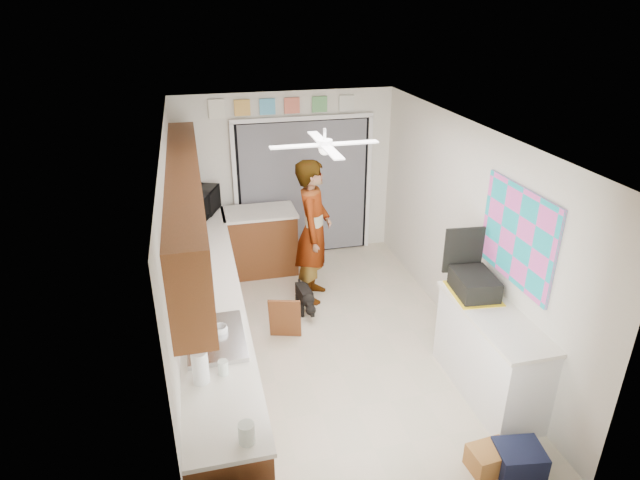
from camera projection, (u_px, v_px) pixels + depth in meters
floor at (328, 343)px, 6.28m from camera, size 5.00×5.00×0.00m
ceiling at (330, 132)px, 5.23m from camera, size 5.00×5.00×0.00m
wall_back at (287, 177)px, 7.96m from camera, size 3.20×0.00×3.20m
wall_front at (423, 403)px, 3.55m from camera, size 3.20×0.00×3.20m
wall_left at (176, 263)px, 5.41m from camera, size 0.00×5.00×5.00m
wall_right at (464, 232)px, 6.10m from camera, size 0.00×5.00×5.00m
left_base_cabinets at (213, 325)px, 5.81m from camera, size 0.60×4.80×0.90m
left_countertop at (210, 287)px, 5.62m from camera, size 0.62×4.80×0.04m
upper_cabinets at (186, 204)px, 5.39m from camera, size 0.32×4.00×0.80m
sink_basin at (216, 339)px, 4.72m from camera, size 0.50×0.76×0.06m
faucet at (193, 333)px, 4.64m from camera, size 0.03×0.03×0.22m
peninsula_base at (260, 242)px, 7.75m from camera, size 1.00×0.60×0.90m
peninsula_top at (259, 212)px, 7.55m from camera, size 1.04×0.64×0.04m
back_opening_recess at (304, 189)px, 8.07m from camera, size 2.00×0.06×2.10m
curtain_panel at (304, 190)px, 8.04m from camera, size 1.90×0.03×2.05m
door_trim_left at (236, 195)px, 7.83m from camera, size 0.06×0.04×2.10m
door_trim_right at (368, 184)px, 8.27m from camera, size 0.06×0.04×2.10m
door_trim_head at (303, 118)px, 7.60m from camera, size 2.10×0.04×0.06m
header_frame_0 at (242, 108)px, 7.37m from camera, size 0.22×0.02×0.22m
header_frame_1 at (267, 107)px, 7.44m from camera, size 0.22×0.02×0.22m
header_frame_2 at (292, 106)px, 7.52m from camera, size 0.22×0.02×0.22m
header_frame_3 at (320, 104)px, 7.61m from camera, size 0.22×0.02×0.22m
header_frame_4 at (347, 103)px, 7.69m from camera, size 0.22×0.02×0.22m
route66_sign at (217, 109)px, 7.29m from camera, size 0.22×0.02×0.26m
right_counter_base at (489, 355)px, 5.32m from camera, size 0.50×1.40×0.90m
right_counter_top at (495, 316)px, 5.13m from camera, size 0.54×1.44×0.04m
abstract_painting at (517, 236)px, 5.05m from camera, size 0.03×1.15×0.95m
ceiling_fan at (325, 145)px, 5.49m from camera, size 1.14×1.14×0.24m
microwave at (199, 202)px, 7.40m from camera, size 0.62×0.73×0.34m
cup at (221, 331)px, 4.76m from camera, size 0.14×0.14×0.10m
jar_a at (247, 433)px, 3.62m from camera, size 0.13×0.13×0.16m
jar_b at (223, 368)px, 4.28m from camera, size 0.11×0.11×0.12m
paper_towel_roll at (200, 367)px, 4.16m from camera, size 0.16×0.16×0.28m
suitcase at (474, 284)px, 5.42m from camera, size 0.43×0.54×0.22m
suitcase_rim at (473, 294)px, 5.47m from camera, size 0.49×0.62×0.02m
suitcase_lid at (463, 250)px, 5.57m from camera, size 0.42×0.07×0.50m
cardboard_box at (489, 459)px, 4.57m from camera, size 0.37×0.29×0.22m
navy_crate at (519, 459)px, 4.55m from camera, size 0.44×0.38×0.24m
cabinet_door_panel at (285, 318)px, 6.24m from camera, size 0.40×0.24×0.55m
man at (314, 232)px, 6.85m from camera, size 0.68×0.81×1.91m
dog at (304, 298)px, 6.83m from camera, size 0.25×0.51×0.39m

